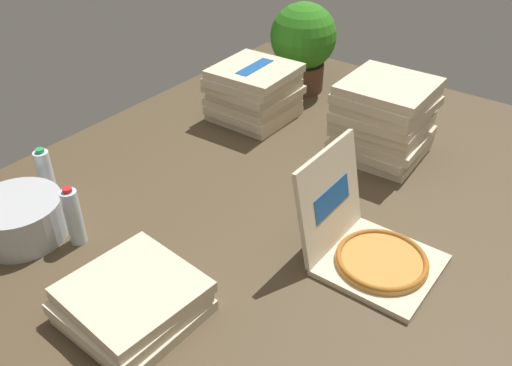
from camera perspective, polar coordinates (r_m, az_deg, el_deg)
The scene contains 9 objects.
ground_plane at distance 2.11m, azimuth 2.13°, elevation -4.32°, with size 3.20×2.40×0.02m, color #4C3D28.
open_pizza_box at distance 1.93m, azimuth 11.65°, elevation -6.40°, with size 0.37×0.45×0.39m.
pizza_stack_center_far at distance 2.78m, azimuth -0.23°, elevation 9.49°, with size 0.40×0.39×0.28m.
pizza_stack_right_far at distance 1.76m, azimuth -12.89°, elevation -12.09°, with size 0.41×0.40×0.12m.
pizza_stack_right_mid at distance 2.50m, azimuth 13.30°, elevation 6.56°, with size 0.41×0.40×0.36m.
ice_bucket at distance 2.17m, azimuth -23.62°, elevation -3.47°, with size 0.33×0.33×0.15m, color #B7BABF.
water_bottle_0 at distance 2.32m, azimuth -21.21°, elevation 0.71°, with size 0.06×0.06×0.24m.
water_bottle_1 at distance 2.05m, azimuth -18.66°, elevation -3.37°, with size 0.06×0.06×0.24m.
potted_plant at distance 3.07m, azimuth 4.97°, elevation 14.47°, with size 0.36×0.36×0.49m.
Camera 1 is at (-1.37, -0.93, 1.31)m, focal length 38.00 mm.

